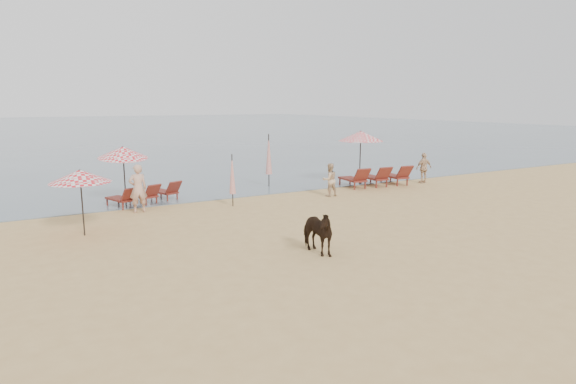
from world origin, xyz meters
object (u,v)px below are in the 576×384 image
(umbrella_closed_left, at_px, (232,174))
(umbrella_closed_right, at_px, (269,155))
(umbrella_open_left_a, at_px, (80,176))
(umbrella_open_left_b, at_px, (123,152))
(lounger_cluster_right, at_px, (377,176))
(beachgoer_right_a, at_px, (330,180))
(cow, at_px, (315,231))
(umbrella_open_right, at_px, (361,136))
(beachgoer_left, at_px, (138,188))
(lounger_cluster_left, at_px, (146,194))
(beachgoer_right_b, at_px, (424,168))

(umbrella_closed_left, relative_size, umbrella_closed_right, 0.81)
(umbrella_open_left_a, relative_size, umbrella_open_left_b, 0.85)
(lounger_cluster_right, distance_m, beachgoer_right_a, 3.65)
(umbrella_open_left_b, relative_size, umbrella_closed_left, 1.17)
(cow, bearing_deg, umbrella_closed_left, 83.46)
(umbrella_open_left_b, bearing_deg, lounger_cluster_right, 5.36)
(umbrella_open_right, distance_m, umbrella_closed_right, 4.72)
(umbrella_open_right, xyz_separation_m, cow, (-8.14, -8.51, -1.83))
(umbrella_open_left_b, height_order, cow, umbrella_open_left_b)
(umbrella_open_left_a, xyz_separation_m, cow, (5.31, -5.12, -1.25))
(umbrella_open_left_b, height_order, umbrella_closed_left, umbrella_open_left_b)
(umbrella_closed_left, bearing_deg, cow, -93.77)
(umbrella_open_left_b, bearing_deg, umbrella_open_left_a, -103.17)
(lounger_cluster_right, height_order, umbrella_closed_left, umbrella_closed_left)
(lounger_cluster_right, height_order, beachgoer_left, beachgoer_left)
(umbrella_closed_right, bearing_deg, umbrella_closed_left, -135.19)
(lounger_cluster_left, relative_size, umbrella_open_right, 1.12)
(cow, xyz_separation_m, beachgoer_right_b, (11.29, 7.24, 0.16))
(beachgoer_left, bearing_deg, lounger_cluster_left, -112.27)
(lounger_cluster_right, relative_size, umbrella_closed_right, 1.30)
(umbrella_closed_left, bearing_deg, lounger_cluster_left, 142.87)
(lounger_cluster_left, bearing_deg, umbrella_closed_left, -57.31)
(lounger_cluster_right, relative_size, beachgoer_right_a, 2.30)
(umbrella_open_right, distance_m, beachgoer_right_a, 3.99)
(umbrella_open_left_b, xyz_separation_m, beachgoer_left, (0.14, -1.73, -1.22))
(umbrella_open_left_a, bearing_deg, lounger_cluster_left, 38.63)
(umbrella_open_left_a, relative_size, cow, 1.41)
(lounger_cluster_right, height_order, beachgoer_right_b, beachgoer_right_b)
(umbrella_open_right, relative_size, cow, 1.84)
(umbrella_open_left_b, relative_size, beachgoer_right_b, 1.57)
(umbrella_closed_left, bearing_deg, umbrella_closed_right, 44.81)
(lounger_cluster_left, xyz_separation_m, umbrella_closed_left, (2.92, -2.21, 0.89))
(umbrella_open_left_b, bearing_deg, beachgoer_right_b, 5.16)
(lounger_cluster_left, relative_size, cow, 2.06)
(umbrella_open_right, height_order, cow, umbrella_open_right)
(cow, bearing_deg, beachgoer_right_a, 50.24)
(lounger_cluster_left, distance_m, beachgoer_right_a, 7.88)
(umbrella_open_left_a, relative_size, umbrella_open_right, 0.77)
(beachgoer_left, bearing_deg, cow, 112.45)
(lounger_cluster_left, height_order, umbrella_closed_left, umbrella_closed_left)
(lounger_cluster_left, relative_size, umbrella_open_left_b, 1.24)
(lounger_cluster_right, height_order, cow, cow)
(cow, distance_m, beachgoer_right_b, 13.41)
(lounger_cluster_right, distance_m, beachgoer_right_b, 2.80)
(beachgoer_right_b, bearing_deg, lounger_cluster_right, -2.32)
(lounger_cluster_left, xyz_separation_m, beachgoer_right_a, (7.51, -2.35, 0.33))
(cow, xyz_separation_m, beachgoer_right_a, (5.04, 6.69, 0.11))
(umbrella_open_left_b, distance_m, beachgoer_left, 2.12)
(cow, height_order, beachgoer_left, beachgoer_left)
(umbrella_open_left_b, height_order, beachgoer_right_b, umbrella_open_left_b)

